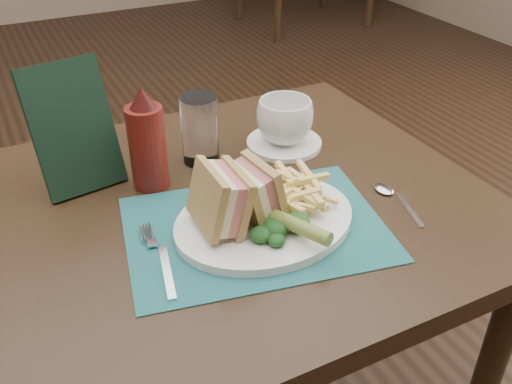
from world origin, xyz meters
TOP-DOWN VIEW (x-y plane):
  - floor at (0.00, 0.00)m, footprint 7.00×7.00m
  - wall_back at (0.00, 3.50)m, footprint 6.00×0.00m
  - table_main at (0.00, -0.50)m, footprint 0.90×0.75m
  - placemat at (0.02, -0.59)m, footprint 0.45×0.36m
  - plate at (0.03, -0.59)m, footprint 0.32×0.27m
  - sandwich_half_a at (-0.06, -0.59)m, footprint 0.08×0.11m
  - sandwich_half_b at (-0.00, -0.58)m, footprint 0.08×0.10m
  - kale_garnish at (0.03, -0.65)m, footprint 0.11×0.08m
  - pickle_spear at (0.05, -0.66)m, footprint 0.07×0.12m
  - fries_pile at (0.10, -0.57)m, footprint 0.18×0.20m
  - fork at (-0.15, -0.60)m, footprint 0.07×0.17m
  - spoon at (0.27, -0.64)m, footprint 0.07×0.15m
  - saucer at (0.19, -0.37)m, footprint 0.17×0.17m
  - coffee_cup at (0.19, -0.37)m, footprint 0.14×0.14m
  - drinking_glass at (0.02, -0.35)m, footprint 0.09×0.09m
  - ketchup_bottle at (-0.09, -0.39)m, footprint 0.08×0.08m
  - check_presenter at (-0.20, -0.33)m, footprint 0.15×0.10m

SIDE VIEW (x-z plane):
  - floor at x=0.00m, z-range 0.00..0.00m
  - wall_back at x=0.00m, z-range -3.00..3.00m
  - table_main at x=0.00m, z-range 0.00..0.75m
  - placemat at x=0.02m, z-range 0.75..0.75m
  - spoon at x=0.27m, z-range 0.75..0.76m
  - saucer at x=0.19m, z-range 0.75..0.76m
  - fork at x=-0.15m, z-range 0.75..0.76m
  - plate at x=0.03m, z-range 0.75..0.77m
  - kale_garnish at x=0.03m, z-range 0.77..0.79m
  - pickle_spear at x=0.05m, z-range 0.78..0.80m
  - fries_pile at x=0.10m, z-range 0.77..0.82m
  - coffee_cup at x=0.19m, z-range 0.76..0.85m
  - sandwich_half_b at x=0.00m, z-range 0.77..0.86m
  - drinking_glass at x=0.02m, z-range 0.75..0.88m
  - sandwich_half_a at x=-0.06m, z-range 0.77..0.87m
  - ketchup_bottle at x=-0.09m, z-range 0.75..0.94m
  - check_presenter at x=-0.20m, z-range 0.75..0.97m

